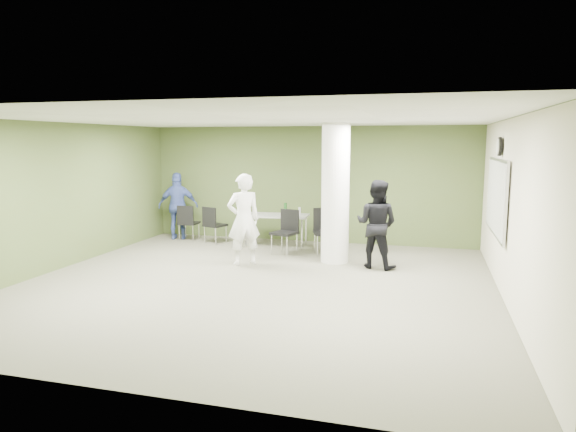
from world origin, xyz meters
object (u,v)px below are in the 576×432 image
(chair_back_left, at_px, (187,220))
(man_blue, at_px, (178,206))
(folding_table, at_px, (274,217))
(woman_white, at_px, (244,220))
(man_black, at_px, (376,224))

(chair_back_left, relative_size, man_blue, 0.53)
(chair_back_left, bearing_deg, folding_table, 176.25)
(folding_table, height_order, chair_back_left, folding_table)
(folding_table, bearing_deg, chair_back_left, 174.33)
(chair_back_left, height_order, woman_white, woman_white)
(chair_back_left, xyz_separation_m, man_blue, (-0.33, 0.17, 0.32))
(woman_white, bearing_deg, chair_back_left, -78.37)
(woman_white, height_order, man_blue, woman_white)
(chair_back_left, distance_m, man_blue, 0.49)
(woman_white, xyz_separation_m, man_blue, (-2.53, 2.12, -0.07))
(folding_table, distance_m, man_blue, 2.60)
(chair_back_left, xyz_separation_m, man_black, (4.76, -1.50, 0.34))
(man_blue, bearing_deg, woman_white, 122.62)
(man_blue, bearing_deg, chair_back_left, 135.40)
(chair_back_left, height_order, man_black, man_black)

